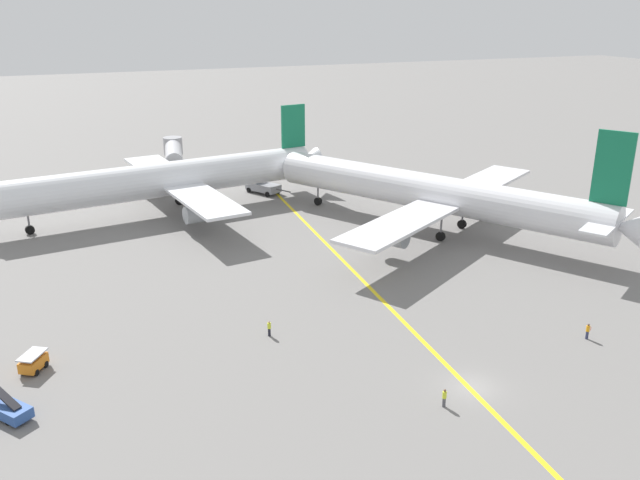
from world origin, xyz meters
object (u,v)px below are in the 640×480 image
Objects in this scene: pushback_tug at (262,186)px; ground_crew_marshaller_foreground at (588,331)px; ground_crew_ramp_agent_by_cones at (269,328)px; jet_bridge at (173,151)px; gse_belt_loader_portside at (8,409)px; gse_baggage_cart_trailing at (33,362)px; airliner_at_gate_left at (166,180)px; ground_crew_wing_walker_right at (444,398)px; airliner_being_pushed at (435,194)px.

pushback_tug reaches higher than ground_crew_marshaller_foreground.
jet_bridge is at bearing 87.33° from ground_crew_ramp_agent_by_cones.
pushback_tug is at bearing 73.69° from ground_crew_ramp_agent_by_cones.
gse_baggage_cart_trailing is at bearing 75.57° from gse_belt_loader_portside.
ground_crew_marshaller_foreground is (31.73, -57.85, -4.54)m from airliner_at_gate_left.
ground_crew_marshaller_foreground is at bearing -15.19° from gse_baggage_cart_trailing.
jet_bridge is (-6.32, 89.93, 3.19)m from ground_crew_wing_walker_right.
airliner_being_pushed is at bearing -33.60° from airliner_at_gate_left.
ground_crew_ramp_agent_by_cones is (-29.24, 12.32, -0.00)m from ground_crew_marshaller_foreground.
pushback_tug is 68.69m from gse_belt_loader_portside.
jet_bridge is (-28.91, 50.36, -1.56)m from airliner_being_pushed.
ground_crew_marshaller_foreground is at bearing -22.85° from ground_crew_ramp_agent_by_cones.
airliner_at_gate_left is at bearing -102.20° from jet_bridge.
gse_belt_loader_portside is at bearing 160.73° from ground_crew_wing_walker_right.
airliner_at_gate_left is 66.14m from ground_crew_marshaller_foreground.
airliner_being_pushed is 30.70× the size of ground_crew_marshaller_foreground.
pushback_tug is 5.31× the size of ground_crew_ramp_agent_by_cones.
ground_crew_wing_walker_right is at bearing -30.64° from gse_baggage_cart_trailing.
gse_baggage_cart_trailing is 7.27m from gse_belt_loader_portside.
pushback_tug is at bearing -61.65° from jet_bridge.
ground_crew_wing_walker_right is at bearing -19.27° from gse_belt_loader_portside.
gse_belt_loader_portside is 0.28× the size of jet_bridge.
airliner_being_pushed is at bearing 60.27° from ground_crew_wing_walker_right.
ground_crew_wing_walker_right is 90.21m from jet_bridge.
gse_baggage_cart_trailing is 0.68× the size of gse_belt_loader_portside.
airliner_at_gate_left reaches higher than ground_crew_ramp_agent_by_cones.
airliner_being_pushed reaches higher than ground_crew_ramp_agent_by_cones.
ground_crew_wing_walker_right is at bearing -85.98° from jet_bridge.
gse_baggage_cart_trailing is 53.01m from ground_crew_marshaller_foreground.
pushback_tug is 1.90× the size of gse_belt_loader_portside.
airliner_being_pushed is 62.77m from gse_belt_loader_portside.
pushback_tug reaches higher than ground_crew_ramp_agent_by_cones.
ground_crew_wing_walker_right is at bearing -60.51° from ground_crew_ramp_agent_by_cones.
gse_belt_loader_portside is 2.79× the size of ground_crew_marshaller_foreground.
ground_crew_ramp_agent_by_cones is (21.92, -1.57, 0.00)m from gse_baggage_cart_trailing.
pushback_tug is 65.15m from ground_crew_marshaller_foreground.
airliner_at_gate_left is 3.35× the size of jet_bridge.
pushback_tug is 0.53× the size of jet_bridge.
jet_bridge reaches higher than gse_baggage_cart_trailing.
ground_crew_marshaller_foreground reaches higher than ground_crew_wing_walker_right.
ground_crew_ramp_agent_by_cones is (-32.31, -22.40, -4.75)m from airliner_being_pushed.
ground_crew_marshaller_foreground is 20.12m from ground_crew_wing_walker_right.
ground_crew_wing_walker_right is (9.71, -17.17, -0.01)m from ground_crew_ramp_agent_by_cones.
gse_baggage_cart_trailing is at bearing -158.98° from airliner_being_pushed.
airliner_being_pushed is at bearing 34.74° from ground_crew_ramp_agent_by_cones.
airliner_being_pushed is 5.79× the size of pushback_tug.
gse_baggage_cart_trailing is (-54.23, -20.83, -4.75)m from airliner_being_pushed.
gse_baggage_cart_trailing is at bearing -113.84° from airliner_at_gate_left.
ground_crew_marshaller_foreground is at bearing -73.10° from jet_bridge.
ground_crew_wing_walker_right is at bearing -94.42° from pushback_tug.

